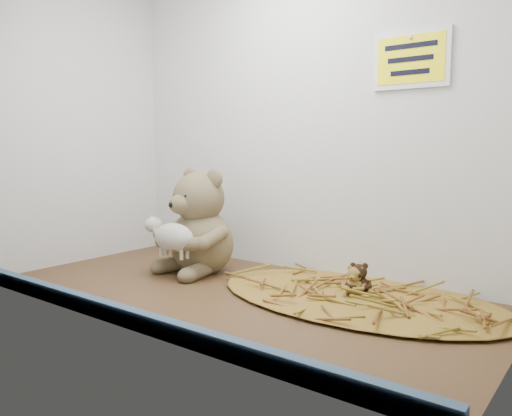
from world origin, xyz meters
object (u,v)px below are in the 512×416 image
Objects in this scene: main_teddy at (201,220)px; mini_teddy_tan at (355,280)px; toy_lamb at (174,237)px; mini_teddy_brown at (359,277)px.

main_teddy is 4.18× the size of mini_teddy_tan.
main_teddy is 1.77× the size of toy_lamb.
mini_teddy_brown is at bearing 62.01° from mini_teddy_tan.
main_teddy is 10.88cm from toy_lamb.
mini_teddy_tan is (46.18, 1.16, -9.66)cm from main_teddy.
mini_teddy_brown reaches higher than mini_teddy_tan.
main_teddy reaches higher than mini_teddy_brown.
toy_lamb is at bearing -81.54° from main_teddy.
main_teddy is 47.20cm from mini_teddy_tan.
mini_teddy_tan is 1.26cm from mini_teddy_brown.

